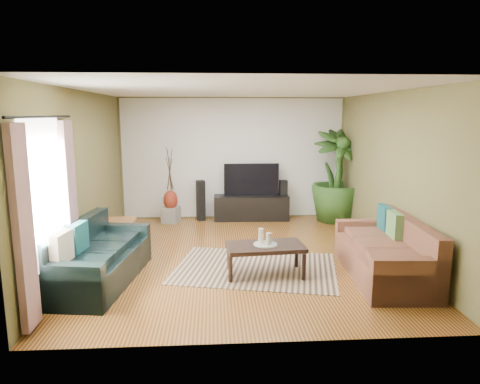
{
  "coord_description": "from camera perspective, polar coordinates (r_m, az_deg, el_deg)",
  "views": [
    {
      "loc": [
        -0.44,
        -6.8,
        2.33
      ],
      "look_at": [
        0.0,
        0.2,
        1.05
      ],
      "focal_mm": 32.0,
      "sensor_mm": 36.0,
      "label": 1
    }
  ],
  "objects": [
    {
      "name": "tv_stand",
      "position": [
        9.56,
        1.5,
        -2.07
      ],
      "size": [
        1.66,
        0.53,
        0.55
      ],
      "primitive_type": "cube",
      "rotation": [
        0.0,
        0.0,
        -0.02
      ],
      "color": "black",
      "rests_on": "floor"
    },
    {
      "name": "backwall_panel",
      "position": [
        9.6,
        -0.96,
        4.48
      ],
      "size": [
        4.9,
        0.0,
        4.9
      ],
      "primitive_type": "plane",
      "rotation": [
        1.57,
        0.0,
        0.0
      ],
      "color": "white",
      "rests_on": "ground"
    },
    {
      "name": "window_pane",
      "position": [
        5.66,
        -24.64,
        -0.07
      ],
      "size": [
        0.0,
        1.8,
        1.8
      ],
      "primitive_type": "plane",
      "rotation": [
        1.57,
        0.0,
        1.57
      ],
      "color": "white",
      "rests_on": "ground"
    },
    {
      "name": "wall_back",
      "position": [
        9.61,
        -0.96,
        4.49
      ],
      "size": [
        5.0,
        0.0,
        5.0
      ],
      "primitive_type": "plane",
      "rotation": [
        1.57,
        0.0,
        0.0
      ],
      "color": "brown",
      "rests_on": "ground"
    },
    {
      "name": "wall_right",
      "position": [
        7.48,
        19.61,
        2.21
      ],
      "size": [
        0.0,
        5.5,
        5.5
      ],
      "primitive_type": "plane",
      "rotation": [
        1.57,
        0.0,
        -1.57
      ],
      "color": "brown",
      "rests_on": "ground"
    },
    {
      "name": "candle_tray",
      "position": [
        6.27,
        3.39,
        -6.98
      ],
      "size": [
        0.35,
        0.35,
        0.02
      ],
      "primitive_type": "cylinder",
      "color": "gray",
      "rests_on": "coffee_table"
    },
    {
      "name": "speaker_left",
      "position": [
        9.49,
        -5.25,
        -1.13
      ],
      "size": [
        0.21,
        0.22,
        0.9
      ],
      "primitive_type": "cube",
      "rotation": [
        0.0,
        0.0,
        0.35
      ],
      "color": "black",
      "rests_on": "floor"
    },
    {
      "name": "candle_short",
      "position": [
        6.32,
        3.96,
        -6.12
      ],
      "size": [
        0.07,
        0.07,
        0.14
      ],
      "primitive_type": "cylinder",
      "color": "beige",
      "rests_on": "candle_tray"
    },
    {
      "name": "curtain_rod",
      "position": [
        5.57,
        -24.86,
        9.08
      ],
      "size": [
        0.03,
        1.9,
        0.03
      ],
      "primitive_type": "cylinder",
      "rotation": [
        1.57,
        0.0,
        0.0
      ],
      "color": "black",
      "rests_on": "ground"
    },
    {
      "name": "pedestal",
      "position": [
        9.45,
        -9.19,
        -3.0
      ],
      "size": [
        0.42,
        0.42,
        0.34
      ],
      "primitive_type": "cube",
      "rotation": [
        0.0,
        0.0,
        -0.27
      ],
      "color": "gray",
      "rests_on": "floor"
    },
    {
      "name": "plant_pot",
      "position": [
        9.72,
        12.59,
        -2.91
      ],
      "size": [
        0.37,
        0.37,
        0.29
      ],
      "primitive_type": "cylinder",
      "color": "black",
      "rests_on": "floor"
    },
    {
      "name": "floor",
      "position": [
        7.2,
        0.1,
        -8.53
      ],
      "size": [
        5.5,
        5.5,
        0.0
      ],
      "primitive_type": "plane",
      "color": "olive",
      "rests_on": "ground"
    },
    {
      "name": "candle_mid",
      "position": [
        6.21,
        3.81,
        -6.25
      ],
      "size": [
        0.07,
        0.07,
        0.17
      ],
      "primitive_type": "cylinder",
      "color": "beige",
      "rests_on": "candle_tray"
    },
    {
      "name": "coffee_table",
      "position": [
        6.35,
        3.36,
        -9.02
      ],
      "size": [
        1.17,
        0.71,
        0.46
      ],
      "primitive_type": "cube",
      "rotation": [
        0.0,
        0.0,
        0.09
      ],
      "color": "black",
      "rests_on": "floor"
    },
    {
      "name": "potted_plant",
      "position": [
        9.56,
        12.79,
        2.11
      ],
      "size": [
        1.29,
        1.29,
        2.01
      ],
      "primitive_type": "imported",
      "rotation": [
        0.0,
        0.0,
        0.16
      ],
      "color": "#224617",
      "rests_on": "floor"
    },
    {
      "name": "area_rug",
      "position": [
        6.66,
        2.09,
        -10.09
      ],
      "size": [
        2.74,
        2.2,
        0.01
      ],
      "primitive_type": "cube",
      "rotation": [
        0.0,
        0.0,
        -0.22
      ],
      "color": "tan",
      "rests_on": "floor"
    },
    {
      "name": "candle_tall",
      "position": [
        6.26,
        2.82,
        -5.87
      ],
      "size": [
        0.07,
        0.07,
        0.22
      ],
      "primitive_type": "cylinder",
      "color": "white",
      "rests_on": "candle_tray"
    },
    {
      "name": "curtain_far",
      "position": [
        6.38,
        -21.68,
        -1.06
      ],
      "size": [
        0.08,
        0.35,
        2.2
      ],
      "primitive_type": "cube",
      "color": "gray",
      "rests_on": "ground"
    },
    {
      "name": "wall_front",
      "position": [
        4.19,
        2.55,
        -3.2
      ],
      "size": [
        5.0,
        0.0,
        5.0
      ],
      "primitive_type": "plane",
      "rotation": [
        -1.57,
        0.0,
        0.0
      ],
      "color": "brown",
      "rests_on": "ground"
    },
    {
      "name": "speaker_right",
      "position": [
        9.62,
        5.77,
        -1.03
      ],
      "size": [
        0.17,
        0.19,
        0.88
      ],
      "primitive_type": "cube",
      "rotation": [
        0.0,
        0.0,
        0.08
      ],
      "color": "black",
      "rests_on": "floor"
    },
    {
      "name": "ceiling",
      "position": [
        6.83,
        0.11,
        13.45
      ],
      "size": [
        5.5,
        5.5,
        0.0
      ],
      "primitive_type": "plane",
      "rotation": [
        3.14,
        0.0,
        0.0
      ],
      "color": "white",
      "rests_on": "ground"
    },
    {
      "name": "sofa_left",
      "position": [
        6.32,
        -18.21,
        -7.73
      ],
      "size": [
        1.14,
        2.12,
        0.85
      ],
      "primitive_type": "cube",
      "rotation": [
        0.0,
        0.0,
        1.43
      ],
      "color": "black",
      "rests_on": "floor"
    },
    {
      "name": "side_table",
      "position": [
        7.64,
        -15.75,
        -5.64
      ],
      "size": [
        0.54,
        0.54,
        0.56
      ],
      "primitive_type": "cube",
      "rotation": [
        0.0,
        0.0,
        0.02
      ],
      "color": "brown",
      "rests_on": "floor"
    },
    {
      "name": "curtain_near",
      "position": [
        5.02,
        -26.92,
        -4.42
      ],
      "size": [
        0.08,
        0.35,
        2.2
      ],
      "primitive_type": "cube",
      "color": "gray",
      "rests_on": "ground"
    },
    {
      "name": "television",
      "position": [
        9.45,
        1.52,
        1.68
      ],
      "size": [
        1.21,
        0.07,
        0.72
      ],
      "primitive_type": "cube",
      "color": "black",
      "rests_on": "tv_stand"
    },
    {
      "name": "wall_left",
      "position": [
        7.17,
        -20.26,
        1.84
      ],
      "size": [
        0.0,
        5.5,
        5.5
      ],
      "primitive_type": "plane",
      "rotation": [
        1.57,
        0.0,
        1.57
      ],
      "color": "brown",
      "rests_on": "ground"
    },
    {
      "name": "sofa_right",
      "position": [
        6.56,
        18.58,
        -7.1
      ],
      "size": [
        1.07,
        2.14,
        0.85
      ],
      "primitive_type": "cube",
      "rotation": [
        0.0,
        0.0,
        -1.63
      ],
      "color": "brown",
      "rests_on": "floor"
    },
    {
      "name": "vase",
      "position": [
        9.38,
        -9.25,
        -1.07
      ],
      "size": [
        0.31,
        0.31,
        0.43
      ],
      "primitive_type": "ellipsoid",
      "color": "maroon",
      "rests_on": "pedestal"
    }
  ]
}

